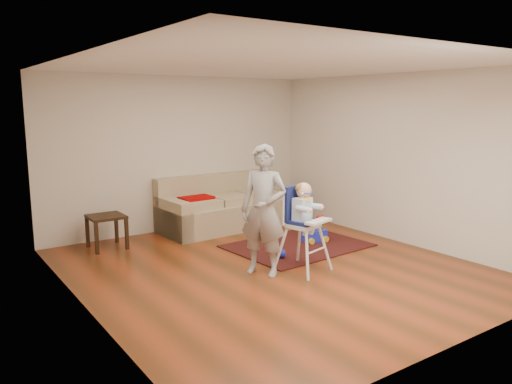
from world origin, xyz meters
TOP-DOWN VIEW (x-y plane):
  - ground at (0.00, 0.00)m, footprint 5.50×5.50m
  - room_envelope at (0.00, 0.53)m, footprint 5.04×5.52m
  - sofa at (0.70, 2.30)m, footprint 2.51×1.13m
  - side_table at (-1.54, 2.24)m, footprint 0.52×0.52m
  - area_rug at (0.97, 0.64)m, footprint 2.14×1.67m
  - ride_on_toy at (1.33, 0.66)m, footprint 0.40×0.31m
  - toy_ball at (0.35, 0.25)m, footprint 0.13×0.13m
  - high_chair at (0.27, -0.31)m, footprint 0.69×0.69m
  - adult at (-0.24, -0.11)m, footprint 0.68×0.75m

SIDE VIEW (x-z plane):
  - ground at x=0.00m, z-range 0.00..0.00m
  - area_rug at x=0.97m, z-range 0.00..0.02m
  - toy_ball at x=0.35m, z-range 0.02..0.15m
  - ride_on_toy at x=1.33m, z-range 0.02..0.42m
  - side_table at x=-1.54m, z-range 0.00..0.52m
  - sofa at x=0.70m, z-range 0.00..0.95m
  - high_chair at x=0.27m, z-range -0.02..1.19m
  - adult at x=-0.24m, z-range 0.00..1.71m
  - room_envelope at x=0.00m, z-range 0.52..3.24m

